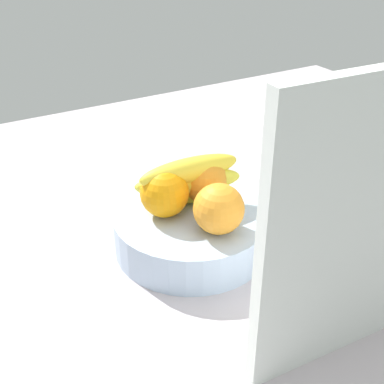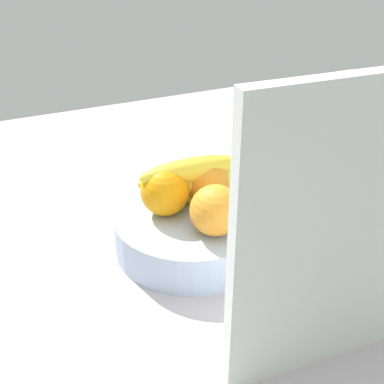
% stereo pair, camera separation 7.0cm
% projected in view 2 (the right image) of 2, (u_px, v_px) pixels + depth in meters
% --- Properties ---
extents(ground_plane, '(1.80, 1.40, 0.03)m').
position_uv_depth(ground_plane, '(197.00, 252.00, 0.84)').
color(ground_plane, '#B9AFB5').
extents(fruit_bowl, '(0.25, 0.25, 0.06)m').
position_uv_depth(fruit_bowl, '(192.00, 231.00, 0.81)').
color(fruit_bowl, '#AFC5DF').
rests_on(fruit_bowl, ground_plane).
extents(orange_front_left, '(0.08, 0.08, 0.08)m').
position_uv_depth(orange_front_left, '(213.00, 211.00, 0.73)').
color(orange_front_left, orange).
rests_on(orange_front_left, fruit_bowl).
extents(orange_front_right, '(0.08, 0.08, 0.08)m').
position_uv_depth(orange_front_right, '(207.00, 181.00, 0.81)').
color(orange_front_right, orange).
rests_on(orange_front_right, fruit_bowl).
extents(orange_center, '(0.08, 0.08, 0.08)m').
position_uv_depth(orange_center, '(165.00, 192.00, 0.78)').
color(orange_center, orange).
rests_on(orange_center, fruit_bowl).
extents(banana_bunch, '(0.18, 0.14, 0.08)m').
position_uv_depth(banana_bunch, '(189.00, 181.00, 0.80)').
color(banana_bunch, yellow).
rests_on(banana_bunch, fruit_bowl).
extents(cutting_board, '(0.28, 0.03, 0.36)m').
position_uv_depth(cutting_board, '(348.00, 235.00, 0.54)').
color(cutting_board, white).
rests_on(cutting_board, ground_plane).
extents(thermos_tumbler, '(0.09, 0.09, 0.17)m').
position_uv_depth(thermos_tumbler, '(334.00, 170.00, 0.88)').
color(thermos_tumbler, '#BABCC0').
rests_on(thermos_tumbler, ground_plane).
extents(jar_lid, '(0.07, 0.07, 0.01)m').
position_uv_depth(jar_lid, '(296.00, 182.00, 1.00)').
color(jar_lid, white).
rests_on(jar_lid, ground_plane).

